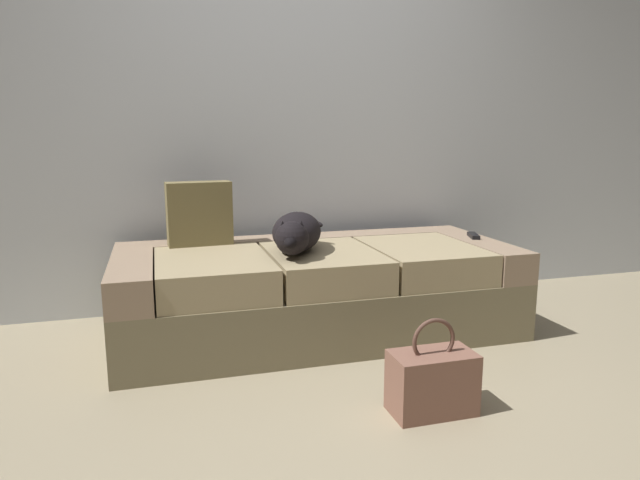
% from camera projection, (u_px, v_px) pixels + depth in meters
% --- Properties ---
extents(ground_plane, '(10.00, 10.00, 0.00)m').
position_uv_depth(ground_plane, '(391.00, 420.00, 2.11)').
color(ground_plane, tan).
extents(back_wall, '(6.40, 0.10, 2.80)m').
position_uv_depth(back_wall, '(288.00, 75.00, 3.39)').
color(back_wall, silver).
rests_on(back_wall, ground).
extents(couch, '(2.07, 0.91, 0.46)m').
position_uv_depth(couch, '(317.00, 290.00, 3.01)').
color(couch, '#7B7053').
rests_on(couch, ground).
extents(dog_dark, '(0.38, 0.56, 0.20)m').
position_uv_depth(dog_dark, '(296.00, 233.00, 2.84)').
color(dog_dark, black).
rests_on(dog_dark, couch).
extents(tv_remote, '(0.09, 0.16, 0.02)m').
position_uv_depth(tv_remote, '(473.00, 236.00, 3.25)').
color(tv_remote, black).
rests_on(tv_remote, couch).
extents(throw_pillow, '(0.35, 0.14, 0.34)m').
position_uv_depth(throw_pillow, '(199.00, 214.00, 3.02)').
color(throw_pillow, olive).
rests_on(throw_pillow, couch).
extents(handbag, '(0.32, 0.18, 0.38)m').
position_uv_depth(handbag, '(432.00, 381.00, 2.15)').
color(handbag, '#845948').
rests_on(handbag, ground).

